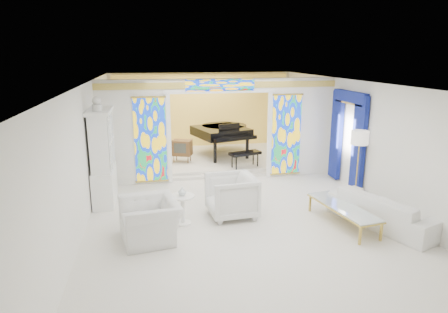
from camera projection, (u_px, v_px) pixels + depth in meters
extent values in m
plane|color=silver|center=(234.00, 201.00, 10.25)|extent=(12.00, 12.00, 0.00)
cube|color=white|center=(234.00, 83.00, 9.51)|extent=(7.00, 12.00, 0.02)
cube|color=white|center=(202.00, 112.00, 15.59)|extent=(7.00, 0.02, 3.00)
cube|color=white|center=(354.00, 268.00, 4.17)|extent=(7.00, 0.02, 3.00)
cube|color=white|center=(86.00, 151.00, 9.25)|extent=(0.02, 12.00, 3.00)
cube|color=white|center=(364.00, 139.00, 10.51)|extent=(0.02, 12.00, 3.00)
cube|color=white|center=(133.00, 133.00, 11.33)|extent=(2.00, 0.18, 3.00)
cube|color=white|center=(300.00, 127.00, 12.23)|extent=(2.00, 0.18, 3.00)
cube|color=white|center=(220.00, 86.00, 11.46)|extent=(3.00, 0.18, 0.40)
cube|color=white|center=(169.00, 139.00, 11.47)|extent=(0.12, 0.06, 2.60)
cube|color=white|center=(269.00, 135.00, 12.01)|extent=(0.12, 0.06, 2.60)
cube|color=white|center=(220.00, 91.00, 11.40)|extent=(3.24, 0.06, 0.12)
cube|color=#ECC558|center=(220.00, 85.00, 11.36)|extent=(7.00, 0.05, 0.18)
cube|color=gold|center=(150.00, 140.00, 11.36)|extent=(0.90, 0.04, 2.40)
cube|color=gold|center=(286.00, 135.00, 12.09)|extent=(0.90, 0.04, 2.40)
cube|color=gold|center=(220.00, 85.00, 11.35)|extent=(2.00, 0.04, 0.34)
cube|color=silver|center=(209.00, 159.00, 14.13)|extent=(6.80, 3.80, 0.18)
cube|color=#F4C655|center=(202.00, 112.00, 15.48)|extent=(6.70, 0.10, 2.90)
cylinder|color=gold|center=(215.00, 89.00, 13.46)|extent=(0.48, 0.48, 0.30)
cube|color=navy|center=(359.00, 144.00, 10.58)|extent=(0.12, 0.55, 2.60)
cube|color=navy|center=(336.00, 135.00, 11.81)|extent=(0.12, 0.55, 2.60)
cube|color=navy|center=(350.00, 97.00, 10.90)|extent=(0.14, 1.70, 0.30)
cube|color=#E6B451|center=(350.00, 103.00, 10.94)|extent=(0.12, 1.50, 0.06)
cube|color=white|center=(105.00, 185.00, 10.13)|extent=(0.50, 1.40, 0.90)
cube|color=white|center=(101.00, 141.00, 9.84)|extent=(0.44, 1.30, 1.40)
cube|color=silver|center=(111.00, 140.00, 9.89)|extent=(0.01, 1.20, 1.30)
cube|color=white|center=(99.00, 111.00, 9.66)|extent=(0.56, 1.46, 0.08)
cylinder|color=white|center=(97.00, 108.00, 9.30)|extent=(0.22, 0.22, 0.16)
sphere|color=white|center=(96.00, 101.00, 9.26)|extent=(0.20, 0.20, 0.20)
imported|color=silver|center=(150.00, 220.00, 8.09)|extent=(1.30, 1.43, 0.82)
imported|color=silver|center=(231.00, 196.00, 9.21)|extent=(1.17, 1.14, 0.98)
imported|color=silver|center=(384.00, 210.00, 8.75)|extent=(1.79, 2.64, 0.72)
cylinder|color=white|center=(182.00, 196.00, 8.75)|extent=(0.58, 0.58, 0.04)
cylinder|color=white|center=(183.00, 210.00, 8.83)|extent=(0.10, 0.10, 0.62)
cylinder|color=white|center=(183.00, 223.00, 8.91)|extent=(0.39, 0.39, 0.03)
imported|color=silver|center=(182.00, 191.00, 8.72)|extent=(0.21, 0.21, 0.18)
cube|color=silver|center=(343.00, 207.00, 8.74)|extent=(0.87, 2.03, 0.04)
cube|color=gold|center=(343.00, 208.00, 8.75)|extent=(0.91, 2.06, 0.03)
cube|color=gold|center=(360.00, 235.00, 7.86)|extent=(0.05, 0.05, 0.40)
cube|color=gold|center=(381.00, 232.00, 8.03)|extent=(0.05, 0.05, 0.40)
cube|color=gold|center=(310.00, 203.00, 9.57)|extent=(0.05, 0.05, 0.40)
cube|color=gold|center=(328.00, 201.00, 9.73)|extent=(0.05, 0.05, 0.40)
cylinder|color=gold|center=(355.00, 197.00, 10.51)|extent=(0.38, 0.38, 0.03)
cylinder|color=gold|center=(357.00, 168.00, 10.31)|extent=(0.04, 0.04, 1.64)
cylinder|color=white|center=(360.00, 138.00, 10.11)|extent=(0.54, 0.54, 0.35)
cube|color=black|center=(221.00, 132.00, 13.98)|extent=(2.06, 2.14, 0.31)
cylinder|color=black|center=(224.00, 129.00, 14.47)|extent=(2.02, 2.02, 0.31)
cube|color=black|center=(235.00, 138.00, 13.13)|extent=(1.55, 0.76, 0.11)
cube|color=silver|center=(236.00, 138.00, 13.04)|extent=(1.37, 0.51, 0.03)
cube|color=black|center=(229.00, 128.00, 13.39)|extent=(0.76, 0.26, 0.28)
cube|color=black|center=(245.00, 153.00, 12.64)|extent=(1.08, 0.67, 0.09)
cylinder|color=black|center=(215.00, 153.00, 13.16)|extent=(0.14, 0.14, 0.70)
cylinder|color=black|center=(247.00, 149.00, 13.71)|extent=(0.14, 0.14, 0.70)
cylinder|color=black|center=(215.00, 142.00, 14.74)|extent=(0.14, 0.14, 0.70)
cube|color=brown|center=(182.00, 148.00, 13.26)|extent=(0.74, 0.63, 0.51)
cube|color=#343936|center=(180.00, 148.00, 13.05)|extent=(0.39, 0.17, 0.33)
cone|color=brown|center=(174.00, 159.00, 13.25)|extent=(0.05, 0.05, 0.22)
cone|color=brown|center=(188.00, 160.00, 13.16)|extent=(0.05, 0.05, 0.22)
cone|color=brown|center=(177.00, 157.00, 13.54)|extent=(0.05, 0.05, 0.22)
cone|color=brown|center=(190.00, 158.00, 13.45)|extent=(0.05, 0.05, 0.22)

